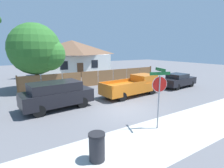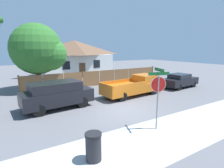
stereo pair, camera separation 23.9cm
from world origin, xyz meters
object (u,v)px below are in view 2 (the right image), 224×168
at_px(oak_tree, 40,50).
at_px(trash_bin, 93,147).
at_px(stop_sign, 158,88).
at_px(orange_pickup, 134,86).
at_px(house, 75,57).
at_px(red_suv, 57,94).
at_px(parked_sedan, 180,80).

xyz_separation_m(oak_tree, trash_bin, (-0.43, -12.54, -3.24)).
bearing_deg(stop_sign, orange_pickup, 81.08).
relative_size(house, oak_tree, 1.71).
height_order(red_suv, orange_pickup, red_suv).
relative_size(oak_tree, orange_pickup, 1.11).
xyz_separation_m(house, red_suv, (-6.23, -14.18, -1.69)).
bearing_deg(house, stop_sign, -98.13).
bearing_deg(parked_sedan, house, 108.41).
height_order(red_suv, stop_sign, stop_sign).
bearing_deg(parked_sedan, trash_bin, -158.17).
bearing_deg(red_suv, trash_bin, -97.55).
xyz_separation_m(orange_pickup, stop_sign, (-3.07, -5.65, 1.24)).
bearing_deg(house, trash_bin, -107.73).
height_order(oak_tree, red_suv, oak_tree).
relative_size(orange_pickup, stop_sign, 1.86).
distance_m(oak_tree, parked_sedan, 14.01).
distance_m(red_suv, trash_bin, 6.32).
xyz_separation_m(orange_pickup, trash_bin, (-6.79, -6.32, -0.29)).
height_order(red_suv, parked_sedan, red_suv).
xyz_separation_m(house, trash_bin, (-6.55, -20.47, -2.14)).
relative_size(orange_pickup, trash_bin, 5.48).
bearing_deg(red_suv, oak_tree, 84.19).
xyz_separation_m(oak_tree, stop_sign, (3.28, -11.88, -1.71)).
height_order(house, parked_sedan, house).
xyz_separation_m(red_suv, stop_sign, (3.40, -5.63, 1.08)).
height_order(house, trash_bin, house).
bearing_deg(oak_tree, orange_pickup, -44.40).
distance_m(oak_tree, trash_bin, 12.96).
relative_size(parked_sedan, trash_bin, 4.09).
distance_m(red_suv, parked_sedan, 12.29).
distance_m(house, orange_pickup, 14.28).
bearing_deg(orange_pickup, house, 86.27).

